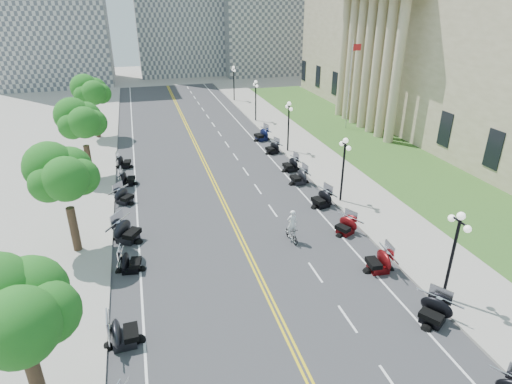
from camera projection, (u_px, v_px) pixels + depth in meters
ground at (244, 245)px, 27.04m from camera, size 160.00×160.00×0.00m
road at (215, 184)px, 35.79m from camera, size 16.00×90.00×0.01m
centerline_yellow_a at (213, 184)px, 35.76m from camera, size 0.12×90.00×0.00m
centerline_yellow_b at (216, 184)px, 35.81m from camera, size 0.12×90.00×0.00m
edge_line_north at (287, 176)px, 37.35m from camera, size 0.12×90.00×0.00m
edge_line_south at (136, 192)px, 34.22m from camera, size 0.12×90.00×0.00m
lane_dash_3 at (393, 384)px, 17.31m from camera, size 0.12×2.00×0.00m
lane_dash_4 at (347, 319)px, 20.81m from camera, size 0.12×2.00×0.00m
lane_dash_5 at (315, 272)px, 24.32m from camera, size 0.12×2.00×0.00m
lane_dash_6 at (291, 238)px, 27.82m from camera, size 0.12×2.00×0.00m
lane_dash_7 at (273, 211)px, 31.32m from camera, size 0.12×2.00×0.00m
lane_dash_8 at (258, 189)px, 34.82m from camera, size 0.12×2.00×0.00m
lane_dash_9 at (246, 171)px, 38.32m from camera, size 0.12×2.00×0.00m
lane_dash_10 at (236, 157)px, 41.82m from camera, size 0.12×2.00×0.00m
lane_dash_11 at (227, 144)px, 45.32m from camera, size 0.12×2.00×0.00m
lane_dash_12 at (220, 134)px, 48.82m from camera, size 0.12×2.00×0.00m
lane_dash_13 at (213, 125)px, 52.32m from camera, size 0.12×2.00×0.00m
lane_dash_14 at (208, 116)px, 55.83m from camera, size 0.12×2.00×0.00m
lane_dash_15 at (203, 109)px, 59.33m from camera, size 0.12×2.00×0.00m
lane_dash_16 at (198, 103)px, 62.83m from camera, size 0.12×2.00×0.00m
lane_dash_17 at (195, 97)px, 66.33m from camera, size 0.12×2.00×0.00m
lane_dash_18 at (191, 92)px, 69.83m from camera, size 0.12×2.00×0.00m
lane_dash_19 at (188, 88)px, 73.33m from camera, size 0.12×2.00×0.00m
sidewalk_north at (330, 171)px, 38.33m from camera, size 5.00×90.00×0.15m
sidewalk_south at (81, 198)px, 33.19m from camera, size 5.00×90.00×0.15m
lawn at (358, 138)px, 47.06m from camera, size 9.00×60.00×0.10m
civic_building at (460, 47)px, 50.42m from camera, size 26.00×51.00×17.80m
distant_block_a at (48, 5)px, 71.48m from camera, size 18.00×14.00×26.00m
distant_block_c at (271, 15)px, 84.73m from camera, size 20.00×14.00×22.00m
street_lamp_1 at (452, 257)px, 21.06m from camera, size 0.50×1.20×4.90m
street_lamp_2 at (343, 170)px, 31.56m from camera, size 0.50×1.20×4.90m
street_lamp_3 at (288, 127)px, 42.06m from camera, size 0.50×1.20×4.90m
street_lamp_4 at (256, 101)px, 52.57m from camera, size 0.50×1.20×4.90m
street_lamp_5 at (234, 83)px, 63.07m from camera, size 0.50×1.20×4.90m
flagpole at (349, 86)px, 48.62m from camera, size 1.10×0.20×10.00m
tree_1 at (19, 320)px, 13.85m from camera, size 4.80×4.80×9.20m
tree_2 at (64, 180)px, 24.36m from camera, size 4.80×4.80×9.20m
tree_3 at (82, 125)px, 34.86m from camera, size 4.80×4.80×9.20m
tree_4 at (92, 95)px, 45.37m from camera, size 4.80×4.80×9.20m
motorcycle_n_3 at (434, 311)px, 20.34m from camera, size 2.71×2.71×1.37m
motorcycle_n_4 at (379, 260)px, 24.21m from camera, size 2.12×2.12×1.38m
motorcycle_n_5 at (346, 225)px, 28.07m from camera, size 2.38×2.38×1.24m
motorcycle_n_6 at (322, 198)px, 31.71m from camera, size 2.34×2.34×1.36m
motorcycle_n_7 at (299, 176)px, 35.55m from camera, size 2.10×2.10×1.36m
motorcycle_n_8 at (291, 164)px, 38.21m from camera, size 2.12×2.12×1.33m
motorcycle_n_9 at (272, 147)px, 42.53m from camera, size 2.24×2.24×1.24m
motorcycle_n_10 at (262, 134)px, 46.30m from camera, size 2.45×2.45×1.44m
motorcycle_s_4 at (123, 332)px, 19.03m from camera, size 2.12×2.12×1.42m
motorcycle_s_5 at (130, 261)px, 24.23m from camera, size 2.05×2.05×1.26m
motorcycle_s_6 at (127, 230)px, 27.14m from camera, size 3.09×3.09×1.56m
motorcycle_s_7 at (124, 195)px, 32.23m from camera, size 2.57×2.57×1.27m
motorcycle_s_8 at (127, 178)px, 35.36m from camera, size 2.06×2.06×1.26m
motorcycle_s_9 at (124, 161)px, 38.94m from camera, size 2.07×2.07×1.27m
bicycle at (292, 234)px, 27.21m from camera, size 0.64×1.71×1.01m
cyclist_rider at (292, 214)px, 26.61m from camera, size 0.68×0.45×1.88m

